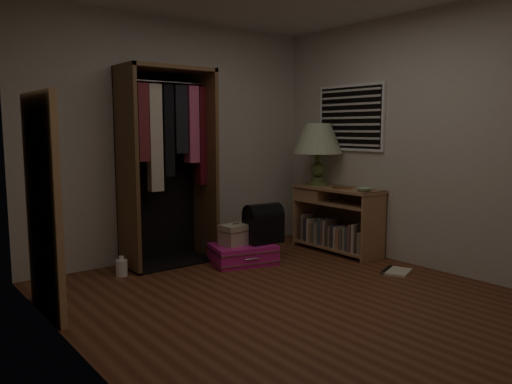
% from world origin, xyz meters
% --- Properties ---
extents(ground, '(4.00, 4.00, 0.00)m').
position_xyz_m(ground, '(0.00, 0.00, 0.00)').
color(ground, '#572B19').
rests_on(ground, ground).
extents(room_walls, '(3.52, 4.02, 2.60)m').
position_xyz_m(room_walls, '(0.08, 0.04, 1.50)').
color(room_walls, beige).
rests_on(room_walls, ground).
extents(console_bookshelf, '(0.42, 1.12, 0.75)m').
position_xyz_m(console_bookshelf, '(1.54, 1.04, 0.39)').
color(console_bookshelf, '#A2744E').
rests_on(console_bookshelf, ground).
extents(open_wardrobe, '(0.95, 0.50, 2.05)m').
position_xyz_m(open_wardrobe, '(-0.23, 1.77, 1.20)').
color(open_wardrobe, brown).
rests_on(open_wardrobe, ground).
extents(floor_mirror, '(0.06, 0.80, 1.70)m').
position_xyz_m(floor_mirror, '(-1.70, 1.00, 0.85)').
color(floor_mirror, tan).
rests_on(floor_mirror, ground).
extents(pink_suitcase, '(0.77, 0.64, 0.20)m').
position_xyz_m(pink_suitcase, '(0.36, 1.25, 0.10)').
color(pink_suitcase, '#DD1B8C').
rests_on(pink_suitcase, ground).
extents(train_case, '(0.34, 0.25, 0.23)m').
position_xyz_m(train_case, '(0.29, 1.29, 0.31)').
color(train_case, tan).
rests_on(train_case, pink_suitcase).
extents(black_bag, '(0.41, 0.29, 0.42)m').
position_xyz_m(black_bag, '(0.59, 1.19, 0.42)').
color(black_bag, black).
rests_on(black_bag, pink_suitcase).
extents(table_lamp, '(0.62, 0.62, 0.74)m').
position_xyz_m(table_lamp, '(1.54, 1.33, 1.29)').
color(table_lamp, '#4A592B').
rests_on(table_lamp, console_bookshelf).
extents(brass_tray, '(0.29, 0.29, 0.01)m').
position_xyz_m(brass_tray, '(1.54, 0.93, 0.76)').
color(brass_tray, '#B17D44').
rests_on(brass_tray, console_bookshelf).
extents(ceramic_bowl, '(0.18, 0.18, 0.04)m').
position_xyz_m(ceramic_bowl, '(1.49, 0.57, 0.77)').
color(ceramic_bowl, '#AACCAA').
rests_on(ceramic_bowl, console_bookshelf).
extents(white_jug, '(0.14, 0.14, 0.20)m').
position_xyz_m(white_jug, '(-0.85, 1.60, 0.08)').
color(white_jug, white).
rests_on(white_jug, ground).
extents(floor_book, '(0.36, 0.33, 0.03)m').
position_xyz_m(floor_book, '(1.34, 0.03, 0.01)').
color(floor_book, beige).
rests_on(floor_book, ground).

